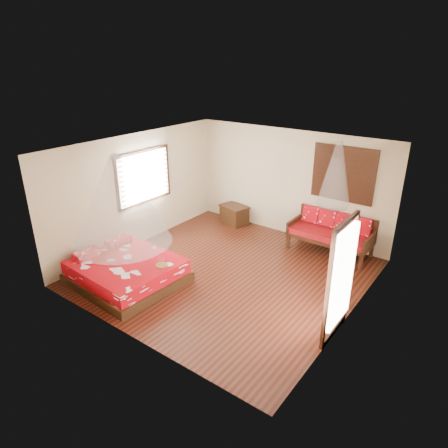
{
  "coord_description": "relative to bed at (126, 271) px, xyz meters",
  "views": [
    {
      "loc": [
        4.57,
        -6.29,
        4.5
      ],
      "look_at": [
        -0.11,
        0.03,
        1.15
      ],
      "focal_mm": 32.0,
      "sensor_mm": 36.0,
      "label": 1
    }
  ],
  "objects": [
    {
      "name": "storage_chest",
      "position": [
        -0.02,
        4.02,
        0.01
      ],
      "size": [
        0.88,
        0.73,
        0.53
      ],
      "rotation": [
        0.0,
        0.0,
        -0.25
      ],
      "color": "black",
      "rests_on": "floor"
    },
    {
      "name": "room",
      "position": [
        1.52,
        1.57,
        1.15
      ],
      "size": [
        5.54,
        5.54,
        2.84
      ],
      "color": "black",
      "rests_on": "ground"
    },
    {
      "name": "bed",
      "position": [
        0.0,
        0.0,
        0.0
      ],
      "size": [
        2.21,
        2.02,
        0.64
      ],
      "rotation": [
        0.0,
        0.0,
        -0.05
      ],
      "color": "black",
      "rests_on": "floor"
    },
    {
      "name": "mosquito_net_daybed",
      "position": [
        2.92,
        3.82,
        1.75
      ],
      "size": [
        0.77,
        0.77,
        1.5
      ],
      "primitive_type": "cone",
      "color": "silver",
      "rests_on": "ceiling"
    },
    {
      "name": "daybed",
      "position": [
        2.92,
        3.96,
        0.27
      ],
      "size": [
        1.96,
        0.87,
        0.98
      ],
      "color": "black",
      "rests_on": "floor"
    },
    {
      "name": "window_left",
      "position": [
        -1.19,
        1.77,
        1.45
      ],
      "size": [
        0.1,
        1.74,
        1.34
      ],
      "color": "black",
      "rests_on": "wall_left"
    },
    {
      "name": "wine_tray",
      "position": [
        0.78,
        0.29,
        0.3
      ],
      "size": [
        0.25,
        0.25,
        0.21
      ],
      "rotation": [
        0.0,
        0.0,
        0.44
      ],
      "color": "brown",
      "rests_on": "bed"
    },
    {
      "name": "glazed_door",
      "position": [
        4.24,
        0.97,
        0.82
      ],
      "size": [
        0.08,
        1.02,
        2.16
      ],
      "color": "black",
      "rests_on": "floor"
    },
    {
      "name": "mosquito_net_main",
      "position": [
        0.02,
        -0.0,
        1.6
      ],
      "size": [
        2.0,
        2.0,
        1.8
      ],
      "primitive_type": "cone",
      "color": "silver",
      "rests_on": "ceiling"
    },
    {
      "name": "shutter_panel",
      "position": [
        2.92,
        4.29,
        1.65
      ],
      "size": [
        1.52,
        0.06,
        1.32
      ],
      "color": "black",
      "rests_on": "wall_back"
    }
  ]
}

